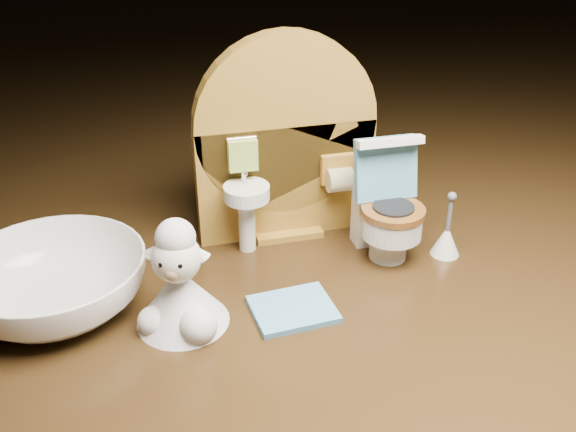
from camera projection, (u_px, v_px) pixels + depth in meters
name	position (u px, v px, depth m)	size (l,w,h in m)	color
backdrop_panel	(285.00, 151.00, 0.45)	(0.13, 0.05, 0.15)	olive
toy_toilet	(386.00, 212.00, 0.45)	(0.05, 0.06, 0.09)	white
bath_mat	(293.00, 309.00, 0.40)	(0.05, 0.04, 0.00)	#559CC6
toilet_brush	(446.00, 238.00, 0.45)	(0.02, 0.02, 0.05)	white
plush_lamb	(180.00, 289.00, 0.38)	(0.06, 0.06, 0.07)	silver
ceramic_bowl	(54.00, 284.00, 0.39)	(0.11, 0.11, 0.04)	white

